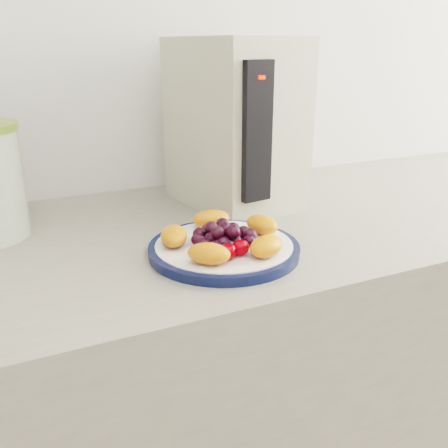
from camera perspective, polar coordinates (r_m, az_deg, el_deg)
name	(u,v)px	position (r m, az deg, el deg)	size (l,w,h in m)	color
wall_back	(143,0)	(1.15, -9.26, 23.98)	(3.50, 0.02, 2.60)	silver
counter	(206,425)	(1.15, -2.07, -21.93)	(3.50, 0.60, 0.90)	gray
cabinet_face	(206,436)	(1.17, -2.06, -23.03)	(3.48, 0.58, 0.84)	olive
plate_rim	(224,249)	(0.79, 0.00, -2.90)	(0.24, 0.24, 0.01)	#0C163A
plate_face	(224,249)	(0.79, 0.00, -2.83)	(0.22, 0.22, 0.02)	white
appliance_body	(234,124)	(1.02, 1.19, 11.39)	(0.19, 0.26, 0.33)	#BEB9A1
appliance_panel	(257,133)	(0.88, 3.74, 10.33)	(0.06, 0.02, 0.24)	black
appliance_led	(262,77)	(0.86, 4.31, 16.37)	(0.01, 0.01, 0.01)	#FF0C05
fruit_plate	(224,236)	(0.78, 0.06, -1.36)	(0.21, 0.20, 0.04)	orange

